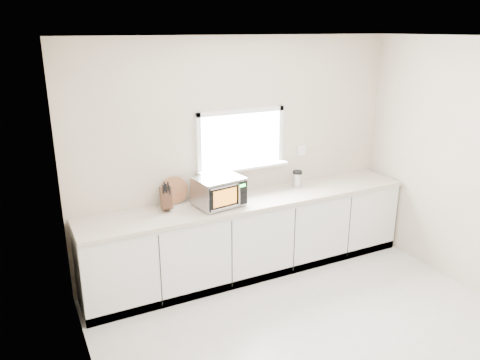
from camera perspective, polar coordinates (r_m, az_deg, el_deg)
ground at (r=4.54m, az=12.17°, el=-20.06°), size 4.00×4.00×0.00m
back_wall at (r=5.45m, az=0.03°, el=3.09°), size 4.00×0.17×2.70m
cabinets at (r=5.52m, az=1.42°, el=-6.94°), size 3.92×0.60×0.88m
countertop at (r=5.33m, az=1.51°, el=-2.50°), size 3.92×0.64×0.04m
microwave at (r=5.07m, az=-2.56°, el=-1.37°), size 0.55×0.46×0.32m
knife_block at (r=5.02m, az=-9.02°, el=-2.09°), size 0.14×0.24×0.33m
cutting_board at (r=5.17m, az=-8.01°, el=-1.26°), size 0.31×0.07×0.31m
coffee_grinder at (r=5.74m, az=6.99°, el=0.18°), size 0.15×0.15×0.20m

